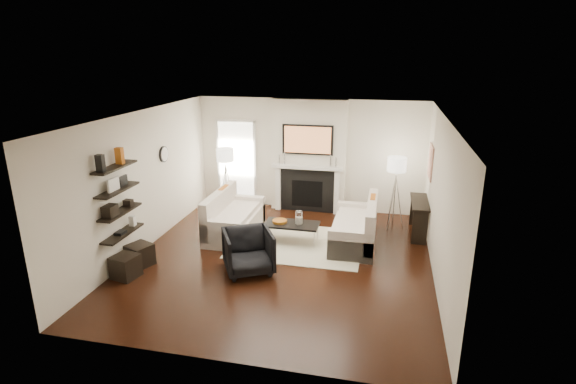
% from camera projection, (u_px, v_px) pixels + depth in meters
% --- Properties ---
extents(room_envelope, '(6.00, 6.00, 6.00)m').
position_uv_depth(room_envelope, '(281.00, 191.00, 8.07)').
color(room_envelope, black).
rests_on(room_envelope, ground).
extents(chimney_breast, '(1.80, 0.25, 2.70)m').
position_uv_depth(chimney_breast, '(309.00, 156.00, 10.75)').
color(chimney_breast, silver).
rests_on(chimney_breast, floor).
extents(fireplace_surround, '(1.30, 0.02, 1.04)m').
position_uv_depth(fireplace_surround, '(307.00, 191.00, 10.87)').
color(fireplace_surround, black).
rests_on(fireplace_surround, floor).
extents(firebox, '(0.75, 0.02, 0.65)m').
position_uv_depth(firebox, '(307.00, 194.00, 10.89)').
color(firebox, black).
rests_on(firebox, floor).
extents(mantel_pilaster_l, '(0.12, 0.08, 1.10)m').
position_uv_depth(mantel_pilaster_l, '(278.00, 188.00, 10.98)').
color(mantel_pilaster_l, white).
rests_on(mantel_pilaster_l, floor).
extents(mantel_pilaster_r, '(0.12, 0.08, 1.10)m').
position_uv_depth(mantel_pilaster_r, '(337.00, 192.00, 10.69)').
color(mantel_pilaster_r, white).
rests_on(mantel_pilaster_r, floor).
extents(mantel_shelf, '(1.70, 0.18, 0.07)m').
position_uv_depth(mantel_shelf, '(307.00, 167.00, 10.64)').
color(mantel_shelf, white).
rests_on(mantel_shelf, chimney_breast).
extents(tv_body, '(1.20, 0.06, 0.70)m').
position_uv_depth(tv_body, '(308.00, 140.00, 10.47)').
color(tv_body, black).
rests_on(tv_body, chimney_breast).
extents(tv_screen, '(1.10, 0.00, 0.62)m').
position_uv_depth(tv_screen, '(307.00, 140.00, 10.44)').
color(tv_screen, '#BF723F').
rests_on(tv_screen, tv_body).
extents(candlestick_l_tall, '(0.04, 0.04, 0.30)m').
position_uv_depth(candlestick_l_tall, '(285.00, 159.00, 10.71)').
color(candlestick_l_tall, silver).
rests_on(candlestick_l_tall, mantel_shelf).
extents(candlestick_l_short, '(0.04, 0.04, 0.24)m').
position_uv_depth(candlestick_l_short, '(279.00, 159.00, 10.75)').
color(candlestick_l_short, silver).
rests_on(candlestick_l_short, mantel_shelf).
extents(candlestick_r_tall, '(0.04, 0.04, 0.30)m').
position_uv_depth(candlestick_r_tall, '(330.00, 161.00, 10.48)').
color(candlestick_r_tall, silver).
rests_on(candlestick_r_tall, mantel_shelf).
extents(candlestick_r_short, '(0.04, 0.04, 0.24)m').
position_uv_depth(candlestick_r_short, '(336.00, 162.00, 10.47)').
color(candlestick_r_short, silver).
rests_on(candlestick_r_short, mantel_shelf).
extents(hallway_panel, '(0.90, 0.02, 2.10)m').
position_uv_depth(hallway_panel, '(237.00, 163.00, 11.32)').
color(hallway_panel, white).
rests_on(hallway_panel, floor).
extents(door_trim_l, '(0.06, 0.06, 2.16)m').
position_uv_depth(door_trim_l, '(219.00, 163.00, 11.40)').
color(door_trim_l, white).
rests_on(door_trim_l, floor).
extents(door_trim_r, '(0.06, 0.06, 2.16)m').
position_uv_depth(door_trim_r, '(255.00, 165.00, 11.20)').
color(door_trim_r, white).
rests_on(door_trim_r, floor).
extents(door_trim_top, '(1.02, 0.06, 0.06)m').
position_uv_depth(door_trim_top, '(235.00, 121.00, 10.97)').
color(door_trim_top, white).
rests_on(door_trim_top, wall_back).
extents(rug, '(2.60, 2.00, 0.01)m').
position_uv_depth(rug, '(297.00, 243.00, 9.17)').
color(rug, beige).
rests_on(rug, floor).
extents(loveseat_left_base, '(0.85, 1.80, 0.42)m').
position_uv_depth(loveseat_left_base, '(235.00, 225.00, 9.60)').
color(loveseat_left_base, beige).
rests_on(loveseat_left_base, floor).
extents(loveseat_left_back, '(0.18, 1.80, 0.80)m').
position_uv_depth(loveseat_left_back, '(220.00, 210.00, 9.58)').
color(loveseat_left_back, beige).
rests_on(loveseat_left_back, floor).
extents(loveseat_left_arm_n, '(0.85, 0.18, 0.60)m').
position_uv_depth(loveseat_left_arm_n, '(221.00, 235.00, 8.82)').
color(loveseat_left_arm_n, beige).
rests_on(loveseat_left_arm_n, floor).
extents(loveseat_left_arm_s, '(0.85, 0.18, 0.60)m').
position_uv_depth(loveseat_left_arm_s, '(246.00, 208.00, 10.33)').
color(loveseat_left_arm_s, beige).
rests_on(loveseat_left_arm_s, floor).
extents(loveseat_left_cushion, '(0.63, 1.44, 0.10)m').
position_uv_depth(loveseat_left_cushion, '(237.00, 213.00, 9.51)').
color(loveseat_left_cushion, beige).
rests_on(loveseat_left_cushion, loveseat_left_base).
extents(pillow_left_orange, '(0.10, 0.42, 0.42)m').
position_uv_depth(pillow_left_orange, '(224.00, 196.00, 9.80)').
color(pillow_left_orange, '#B35B16').
rests_on(pillow_left_orange, loveseat_left_cushion).
extents(pillow_left_charcoal, '(0.10, 0.40, 0.40)m').
position_uv_depth(pillow_left_charcoal, '(214.00, 205.00, 9.24)').
color(pillow_left_charcoal, black).
rests_on(pillow_left_charcoal, loveseat_left_cushion).
extents(loveseat_right_base, '(0.85, 1.80, 0.42)m').
position_uv_depth(loveseat_right_base, '(354.00, 234.00, 9.12)').
color(loveseat_right_base, beige).
rests_on(loveseat_right_base, floor).
extents(loveseat_right_back, '(0.18, 1.80, 0.80)m').
position_uv_depth(loveseat_right_back, '(371.00, 221.00, 8.95)').
color(loveseat_right_back, beige).
rests_on(loveseat_right_back, floor).
extents(loveseat_right_arm_n, '(0.85, 0.18, 0.60)m').
position_uv_depth(loveseat_right_arm_n, '(350.00, 246.00, 8.34)').
color(loveseat_right_arm_n, beige).
rests_on(loveseat_right_arm_n, floor).
extents(loveseat_right_arm_s, '(0.85, 0.18, 0.60)m').
position_uv_depth(loveseat_right_arm_s, '(357.00, 216.00, 9.85)').
color(loveseat_right_arm_s, beige).
rests_on(loveseat_right_arm_s, floor).
extents(loveseat_right_cushion, '(0.63, 1.44, 0.10)m').
position_uv_depth(loveseat_right_cushion, '(352.00, 222.00, 9.05)').
color(loveseat_right_cushion, beige).
rests_on(loveseat_right_cushion, loveseat_right_base).
extents(pillow_right_orange, '(0.10, 0.42, 0.42)m').
position_uv_depth(pillow_right_orange, '(372.00, 206.00, 9.17)').
color(pillow_right_orange, '#B35B16').
rests_on(pillow_right_orange, loveseat_right_cushion).
extents(pillow_right_charcoal, '(0.10, 0.40, 0.40)m').
position_uv_depth(pillow_right_charcoal, '(371.00, 217.00, 8.62)').
color(pillow_right_charcoal, black).
rests_on(pillow_right_charcoal, loveseat_right_cushion).
extents(coffee_table, '(1.10, 0.55, 0.04)m').
position_uv_depth(coffee_table, '(292.00, 224.00, 9.10)').
color(coffee_table, black).
rests_on(coffee_table, floor).
extents(coffee_leg_nw, '(0.02, 0.02, 0.38)m').
position_uv_depth(coffee_leg_nw, '(265.00, 236.00, 9.06)').
color(coffee_leg_nw, silver).
rests_on(coffee_leg_nw, floor).
extents(coffee_leg_ne, '(0.02, 0.02, 0.38)m').
position_uv_depth(coffee_leg_ne, '(314.00, 240.00, 8.86)').
color(coffee_leg_ne, silver).
rests_on(coffee_leg_ne, floor).
extents(coffee_leg_sw, '(0.02, 0.02, 0.38)m').
position_uv_depth(coffee_leg_sw, '(271.00, 228.00, 9.47)').
color(coffee_leg_sw, silver).
rests_on(coffee_leg_sw, floor).
extents(coffee_leg_se, '(0.02, 0.02, 0.38)m').
position_uv_depth(coffee_leg_se, '(318.00, 232.00, 9.27)').
color(coffee_leg_se, silver).
rests_on(coffee_leg_se, floor).
extents(hurricane_glass, '(0.15, 0.15, 0.26)m').
position_uv_depth(hurricane_glass, '(299.00, 217.00, 9.02)').
color(hurricane_glass, white).
rests_on(hurricane_glass, coffee_table).
extents(hurricane_candle, '(0.11, 0.11, 0.17)m').
position_uv_depth(hurricane_candle, '(299.00, 221.00, 9.04)').
color(hurricane_candle, white).
rests_on(hurricane_candle, coffee_table).
extents(copper_bowl, '(0.30, 0.30, 0.05)m').
position_uv_depth(copper_bowl, '(280.00, 221.00, 9.14)').
color(copper_bowl, orange).
rests_on(copper_bowl, coffee_table).
extents(armchair, '(1.08, 1.06, 0.84)m').
position_uv_depth(armchair, '(248.00, 249.00, 7.90)').
color(armchair, black).
rests_on(armchair, floor).
extents(lamp_left_post, '(0.02, 0.02, 1.20)m').
position_uv_depth(lamp_left_post, '(227.00, 190.00, 10.70)').
color(lamp_left_post, silver).
rests_on(lamp_left_post, floor).
extents(lamp_left_shade, '(0.40, 0.40, 0.30)m').
position_uv_depth(lamp_left_shade, '(225.00, 155.00, 10.44)').
color(lamp_left_shade, white).
rests_on(lamp_left_shade, lamp_left_post).
extents(lamp_left_leg_a, '(0.25, 0.02, 1.23)m').
position_uv_depth(lamp_left_leg_a, '(231.00, 190.00, 10.67)').
color(lamp_left_leg_a, silver).
rests_on(lamp_left_leg_a, floor).
extents(lamp_left_leg_b, '(0.14, 0.22, 1.23)m').
position_uv_depth(lamp_left_leg_b, '(226.00, 188.00, 10.80)').
color(lamp_left_leg_b, silver).
rests_on(lamp_left_leg_b, floor).
extents(lamp_left_leg_c, '(0.14, 0.22, 1.23)m').
position_uv_depth(lamp_left_leg_c, '(223.00, 191.00, 10.62)').
color(lamp_left_leg_c, silver).
rests_on(lamp_left_leg_c, floor).
extents(lamp_right_post, '(0.02, 0.02, 1.20)m').
position_uv_depth(lamp_right_post, '(394.00, 202.00, 9.82)').
color(lamp_right_post, silver).
rests_on(lamp_right_post, floor).
extents(lamp_right_shade, '(0.40, 0.40, 0.30)m').
position_uv_depth(lamp_right_shade, '(397.00, 164.00, 9.56)').
color(lamp_right_shade, white).
rests_on(lamp_right_shade, lamp_right_post).
extents(lamp_right_leg_a, '(0.25, 0.02, 1.23)m').
position_uv_depth(lamp_right_leg_a, '(399.00, 202.00, 9.80)').
color(lamp_right_leg_a, silver).
rests_on(lamp_right_leg_a, floor).
extents(lamp_right_leg_b, '(0.14, 0.22, 1.23)m').
position_uv_depth(lamp_right_leg_b, '(392.00, 201.00, 9.92)').
color(lamp_right_leg_b, silver).
rests_on(lamp_right_leg_b, floor).
extents(lamp_right_leg_c, '(0.14, 0.22, 1.23)m').
position_uv_depth(lamp_right_leg_c, '(391.00, 203.00, 9.74)').
color(lamp_right_leg_c, silver).
rests_on(lamp_right_leg_c, floor).
extents(console_top, '(0.35, 1.20, 0.04)m').
position_uv_depth(console_top, '(420.00, 202.00, 9.43)').
color(console_top, black).
rests_on(console_top, floor).
extents(console_leg_n, '(0.30, 0.04, 0.71)m').
position_uv_depth(console_leg_n, '(420.00, 228.00, 9.03)').
color(console_leg_n, black).
rests_on(console_leg_n, floor).
extents(console_leg_s, '(0.30, 0.04, 0.71)m').
position_uv_depth(console_leg_s, '(417.00, 210.00, 10.05)').
color(console_leg_s, black).
rests_on(console_leg_s, floor).
extents(wall_art, '(0.03, 0.70, 0.70)m').
position_uv_depth(wall_art, '(431.00, 162.00, 9.35)').
color(wall_art, tan).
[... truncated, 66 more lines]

